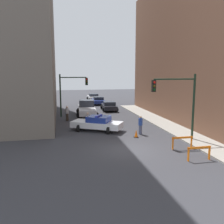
# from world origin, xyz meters

# --- Properties ---
(ground_plane) EXTENTS (120.00, 120.00, 0.00)m
(ground_plane) POSITION_xyz_m (0.00, 0.00, 0.00)
(ground_plane) COLOR #38383D
(sidewalk_right) EXTENTS (2.40, 44.00, 0.12)m
(sidewalk_right) POSITION_xyz_m (6.20, 0.00, 0.06)
(sidewalk_right) COLOR #9E998E
(sidewalk_right) RESTS_ON ground_plane
(traffic_light_near) EXTENTS (3.64, 0.35, 5.20)m
(traffic_light_near) POSITION_xyz_m (4.73, 1.29, 3.53)
(traffic_light_near) COLOR black
(traffic_light_near) RESTS_ON sidewalk_right
(traffic_light_far) EXTENTS (3.44, 0.35, 5.20)m
(traffic_light_far) POSITION_xyz_m (-3.30, 14.20, 3.40)
(traffic_light_far) COLOR black
(traffic_light_far) RESTS_ON ground_plane
(police_car) EXTENTS (4.99, 3.98, 1.52)m
(police_car) POSITION_xyz_m (-1.13, 6.05, 0.72)
(police_car) COLOR white
(police_car) RESTS_ON ground_plane
(white_truck) EXTENTS (2.86, 5.51, 1.90)m
(white_truck) POSITION_xyz_m (-1.21, 14.37, 0.91)
(white_truck) COLOR silver
(white_truck) RESTS_ON ground_plane
(parked_car_near) EXTENTS (2.45, 4.40, 1.31)m
(parked_car_near) POSITION_xyz_m (2.37, 17.96, 0.67)
(parked_car_near) COLOR black
(parked_car_near) RESTS_ON ground_plane
(parked_car_mid) EXTENTS (2.35, 4.35, 1.31)m
(parked_car_mid) POSITION_xyz_m (1.90, 25.05, 0.67)
(parked_car_mid) COLOR navy
(parked_car_mid) RESTS_ON ground_plane
(parked_car_far) EXTENTS (2.37, 4.35, 1.31)m
(parked_car_far) POSITION_xyz_m (1.88, 31.06, 0.67)
(parked_car_far) COLOR silver
(parked_car_far) RESTS_ON ground_plane
(pedestrian_crossing) EXTENTS (0.48, 0.48, 1.66)m
(pedestrian_crossing) POSITION_xyz_m (-1.95, 6.74, 0.86)
(pedestrian_crossing) COLOR #474C66
(pedestrian_crossing) RESTS_ON ground_plane
(pedestrian_corner) EXTENTS (0.36, 0.36, 1.66)m
(pedestrian_corner) POSITION_xyz_m (-3.74, 11.61, 0.86)
(pedestrian_corner) COLOR #382D23
(pedestrian_corner) RESTS_ON ground_plane
(pedestrian_sidewalk) EXTENTS (0.41, 0.41, 1.66)m
(pedestrian_sidewalk) POSITION_xyz_m (2.40, 3.97, 0.86)
(pedestrian_sidewalk) COLOR #474C66
(pedestrian_sidewalk) RESTS_ON ground_plane
(barrier_front) EXTENTS (1.60, 0.17, 0.90)m
(barrier_front) POSITION_xyz_m (3.88, -3.11, 0.62)
(barrier_front) COLOR orange
(barrier_front) RESTS_ON ground_plane
(barrier_mid) EXTENTS (1.60, 0.18, 0.90)m
(barrier_mid) POSITION_xyz_m (4.00, -0.70, 0.62)
(barrier_mid) COLOR orange
(barrier_mid) RESTS_ON ground_plane
(traffic_cone) EXTENTS (0.36, 0.36, 0.66)m
(traffic_cone) POSITION_xyz_m (1.72, 3.02, 0.32)
(traffic_cone) COLOR black
(traffic_cone) RESTS_ON ground_plane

